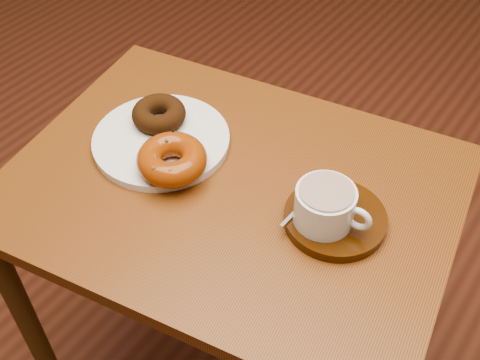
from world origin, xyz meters
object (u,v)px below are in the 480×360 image
Objects in this scene: cafe_table at (231,225)px; donut_plate at (161,140)px; coffee_cup at (326,206)px; saucer at (335,219)px.

cafe_table is 0.20m from donut_plate.
donut_plate is at bearing 167.39° from cafe_table.
cafe_table is at bearing 178.12° from coffee_cup.
cafe_table is at bearing -2.67° from donut_plate.
coffee_cup is (0.34, 0.00, 0.04)m from donut_plate.
cafe_table is 0.23m from saucer.
coffee_cup is (0.18, 0.01, 0.16)m from cafe_table.
saucer is (0.19, 0.03, 0.12)m from cafe_table.
coffee_cup reaches higher than donut_plate.
donut_plate is at bearing 175.46° from coffee_cup.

